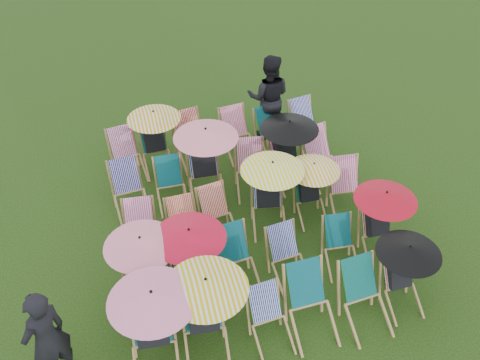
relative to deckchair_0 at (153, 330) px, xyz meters
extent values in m
plane|color=black|center=(1.97, 2.19, -0.76)|extent=(100.00, 100.00, 0.00)
cube|color=#0A6B41|center=(0.00, 0.21, -0.06)|extent=(0.56, 0.43, 0.63)
cube|color=black|center=(-0.01, 0.16, -0.06)|extent=(0.48, 0.49, 0.66)
sphere|color=tan|center=(0.00, 0.27, 0.29)|extent=(0.23, 0.23, 0.23)
cylinder|color=black|center=(0.06, 0.11, 0.23)|extent=(0.03, 0.03, 0.78)
cone|color=pink|center=(0.06, 0.11, 0.59)|extent=(1.22, 1.22, 0.19)
cube|color=#0B754A|center=(0.74, 0.25, -0.07)|extent=(0.55, 0.42, 0.62)
cube|color=black|center=(0.73, 0.20, -0.07)|extent=(0.47, 0.48, 0.65)
sphere|color=tan|center=(0.74, 0.31, 0.27)|extent=(0.23, 0.23, 0.23)
cylinder|color=black|center=(0.79, 0.15, 0.21)|extent=(0.03, 0.03, 0.76)
cone|color=#DBBB0B|center=(0.79, 0.15, 0.56)|extent=(1.19, 1.19, 0.18)
cube|color=#06158C|center=(1.66, 0.17, -0.17)|extent=(0.48, 0.37, 0.53)
cube|color=#096633|center=(2.32, 0.26, -0.05)|extent=(0.55, 0.41, 0.64)
cube|color=#0B7525|center=(3.15, 0.16, -0.07)|extent=(0.55, 0.43, 0.62)
cube|color=red|center=(3.85, 0.23, -0.19)|extent=(0.45, 0.34, 0.51)
cube|color=black|center=(3.85, 0.19, -0.19)|extent=(0.38, 0.39, 0.54)
sphere|color=tan|center=(3.85, 0.28, 0.09)|extent=(0.19, 0.19, 0.19)
cylinder|color=black|center=(3.91, 0.16, 0.05)|extent=(0.03, 0.03, 0.63)
cone|color=black|center=(3.91, 0.16, 0.34)|extent=(0.99, 0.99, 0.15)
cube|color=#FA328D|center=(-0.04, 1.32, -0.11)|extent=(0.54, 0.43, 0.58)
cube|color=black|center=(-0.03, 1.27, -0.11)|extent=(0.47, 0.48, 0.61)
sphere|color=tan|center=(-0.05, 1.37, 0.21)|extent=(0.21, 0.21, 0.21)
cylinder|color=black|center=(0.03, 1.24, 0.16)|extent=(0.03, 0.03, 0.72)
cone|color=pink|center=(0.03, 1.24, 0.48)|extent=(1.12, 1.12, 0.17)
cube|color=#12079B|center=(0.69, 1.27, -0.10)|extent=(0.55, 0.44, 0.59)
cube|color=black|center=(0.69, 1.22, -0.10)|extent=(0.47, 0.48, 0.62)
sphere|color=tan|center=(0.68, 1.32, 0.22)|extent=(0.22, 0.22, 0.22)
cylinder|color=black|center=(0.76, 1.19, 0.17)|extent=(0.03, 0.03, 0.73)
cone|color=red|center=(0.76, 1.19, 0.50)|extent=(1.14, 1.14, 0.18)
cube|color=#0A6D35|center=(1.47, 1.40, -0.10)|extent=(0.54, 0.42, 0.59)
cube|color=#071496|center=(2.31, 1.26, -0.16)|extent=(0.50, 0.39, 0.54)
cube|color=#0A6A33|center=(3.30, 1.26, -0.18)|extent=(0.46, 0.36, 0.52)
cube|color=red|center=(4.03, 1.36, -0.15)|extent=(0.48, 0.36, 0.55)
cube|color=black|center=(4.03, 1.32, -0.15)|extent=(0.40, 0.42, 0.58)
sphere|color=tan|center=(4.03, 1.41, 0.15)|extent=(0.20, 0.20, 0.20)
cylinder|color=black|center=(4.08, 1.27, 0.10)|extent=(0.03, 0.03, 0.67)
cone|color=#B20A1D|center=(4.08, 1.27, 0.41)|extent=(1.06, 1.06, 0.16)
cube|color=#FF33A0|center=(0.09, 2.48, -0.13)|extent=(0.51, 0.39, 0.56)
cube|color=#F02F08|center=(0.81, 2.39, -0.16)|extent=(0.47, 0.35, 0.54)
cube|color=red|center=(1.41, 2.53, -0.15)|extent=(0.51, 0.41, 0.55)
cube|color=#0833AF|center=(2.44, 2.52, -0.11)|extent=(0.55, 0.45, 0.59)
cube|color=black|center=(2.43, 2.47, -0.11)|extent=(0.48, 0.49, 0.62)
sphere|color=tan|center=(2.44, 2.57, 0.22)|extent=(0.22, 0.22, 0.22)
cylinder|color=black|center=(2.48, 2.42, 0.16)|extent=(0.03, 0.03, 0.72)
cone|color=#FFF10D|center=(2.48, 2.42, 0.49)|extent=(1.13, 1.13, 0.18)
cube|color=#0A7233|center=(3.21, 2.51, -0.20)|extent=(0.42, 0.31, 0.50)
cube|color=black|center=(3.21, 2.46, -0.20)|extent=(0.35, 0.37, 0.53)
sphere|color=tan|center=(3.21, 2.55, 0.07)|extent=(0.18, 0.18, 0.18)
cylinder|color=black|center=(3.27, 2.43, 0.03)|extent=(0.03, 0.03, 0.62)
cone|color=#F4B50C|center=(3.27, 2.43, 0.31)|extent=(0.97, 0.97, 0.15)
cube|color=#E22D7D|center=(3.94, 2.52, -0.07)|extent=(0.55, 0.42, 0.62)
cube|color=#0F068D|center=(-0.03, 3.60, -0.10)|extent=(0.53, 0.41, 0.59)
cube|color=#0A723D|center=(0.78, 3.58, -0.16)|extent=(0.46, 0.34, 0.54)
cube|color=#071EA1|center=(1.48, 3.67, -0.05)|extent=(0.55, 0.41, 0.64)
cube|color=black|center=(1.48, 3.61, -0.05)|extent=(0.46, 0.48, 0.67)
sphere|color=tan|center=(1.48, 3.72, 0.30)|extent=(0.23, 0.23, 0.23)
cylinder|color=black|center=(1.54, 3.56, 0.24)|extent=(0.03, 0.03, 0.78)
cone|color=pink|center=(1.54, 3.56, 0.60)|extent=(1.23, 1.23, 0.19)
cube|color=#CA286A|center=(2.41, 3.60, -0.09)|extent=(0.55, 0.44, 0.60)
cube|color=#FD329C|center=(3.11, 3.62, -0.10)|extent=(0.55, 0.44, 0.59)
cube|color=black|center=(3.12, 3.57, -0.10)|extent=(0.48, 0.49, 0.62)
sphere|color=tan|center=(3.10, 3.67, 0.22)|extent=(0.22, 0.22, 0.22)
cylinder|color=black|center=(3.18, 3.54, 0.17)|extent=(0.03, 0.03, 0.73)
cone|color=black|center=(3.18, 3.54, 0.50)|extent=(1.14, 1.14, 0.18)
cube|color=#E82E92|center=(3.79, 3.59, -0.07)|extent=(0.59, 0.48, 0.63)
cube|color=#D0298A|center=(0.03, 4.72, -0.12)|extent=(0.54, 0.43, 0.58)
cube|color=#09652F|center=(0.65, 4.76, -0.14)|extent=(0.50, 0.38, 0.56)
cube|color=black|center=(0.66, 4.71, -0.14)|extent=(0.42, 0.43, 0.59)
sphere|color=tan|center=(0.65, 4.81, 0.17)|extent=(0.21, 0.21, 0.21)
cylinder|color=black|center=(0.72, 4.67, 0.12)|extent=(0.03, 0.03, 0.69)
cone|color=#E0A20B|center=(0.72, 4.67, 0.44)|extent=(1.08, 1.08, 0.17)
cube|color=red|center=(1.40, 4.82, -0.06)|extent=(0.59, 0.48, 0.63)
cube|color=#FA3274|center=(2.41, 4.82, -0.10)|extent=(0.54, 0.43, 0.60)
cube|color=#096826|center=(3.13, 4.73, -0.14)|extent=(0.53, 0.43, 0.56)
cube|color=#070AA1|center=(3.94, 4.79, -0.11)|extent=(0.54, 0.44, 0.58)
imported|color=black|center=(-1.38, 0.15, 0.12)|extent=(0.77, 0.74, 1.77)
imported|color=black|center=(3.25, 5.06, 0.22)|extent=(1.15, 1.02, 1.96)
camera|label=1|loc=(0.02, -4.44, 6.28)|focal=40.00mm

